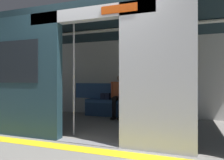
{
  "coord_description": "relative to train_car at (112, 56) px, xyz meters",
  "views": [
    {
      "loc": [
        -1.48,
        3.01,
        1.02
      ],
      "look_at": [
        0.09,
        -1.37,
        1.02
      ],
      "focal_mm": 33.21,
      "sensor_mm": 36.0,
      "label": 1
    }
  ],
  "objects": [
    {
      "name": "grab_pole_door",
      "position": [
        0.4,
        0.95,
        -0.46
      ],
      "size": [
        0.04,
        0.04,
        2.15
      ],
      "primitive_type": "cylinder",
      "color": "silver",
      "rests_on": "ground_plane"
    },
    {
      "name": "book",
      "position": [
        -0.2,
        -1.15,
        -1.06
      ],
      "size": [
        0.17,
        0.23,
        0.03
      ],
      "primitive_type": "cube",
      "rotation": [
        0.0,
        0.0,
        0.09
      ],
      "color": "#26598C",
      "rests_on": "bench_seat"
    },
    {
      "name": "ground_plane",
      "position": [
        -0.08,
        1.32,
        -1.54
      ],
      "size": [
        60.0,
        60.0,
        0.0
      ],
      "primitive_type": "plane",
      "color": "gray"
    },
    {
      "name": "platform_edge_strip",
      "position": [
        -0.08,
        1.62,
        -1.54
      ],
      "size": [
        8.0,
        0.24,
        0.01
      ],
      "primitive_type": "cube",
      "color": "yellow",
      "rests_on": "ground_plane"
    },
    {
      "name": "grab_pole_far",
      "position": [
        -0.56,
        0.87,
        -0.46
      ],
      "size": [
        0.04,
        0.04,
        2.15
      ],
      "primitive_type": "cylinder",
      "color": "silver",
      "rests_on": "ground_plane"
    },
    {
      "name": "bench_seat",
      "position": [
        -0.08,
        -1.12,
        -1.18
      ],
      "size": [
        2.47,
        0.44,
        0.47
      ],
      "color": "#38609E",
      "rests_on": "ground_plane"
    },
    {
      "name": "train_car",
      "position": [
        0.0,
        0.0,
        0.0
      ],
      "size": [
        6.4,
        2.95,
        2.29
      ],
      "color": "silver",
      "rests_on": "ground_plane"
    },
    {
      "name": "person_seated",
      "position": [
        0.14,
        -1.07,
        -0.86
      ],
      "size": [
        0.55,
        0.69,
        1.19
      ],
      "color": "#CC5933",
      "rests_on": "ground_plane"
    },
    {
      "name": "handbag",
      "position": [
        0.61,
        -1.16,
        -0.99
      ],
      "size": [
        0.26,
        0.15,
        0.17
      ],
      "color": "#262D4C",
      "rests_on": "bench_seat"
    }
  ]
}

